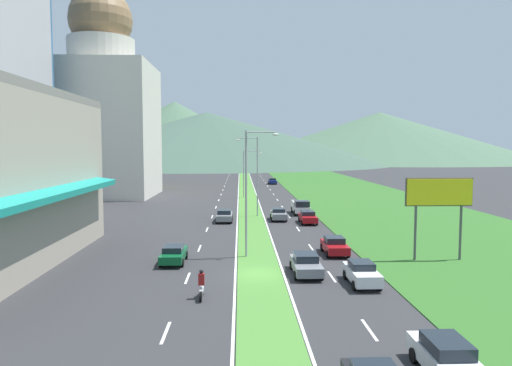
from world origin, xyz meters
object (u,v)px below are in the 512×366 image
Objects in this scene: street_lamp_near at (249,186)px; car_7 at (308,217)px; billboard_roadside at (439,197)px; motorcycle_rider at (202,286)px; street_lamp_far at (246,170)px; car_4 at (278,214)px; car_5 at (224,215)px; car_3 at (174,254)px; car_2 at (448,359)px; car_8 at (272,181)px; car_0 at (306,264)px; car_1 at (362,273)px; street_lamp_mid at (255,172)px; pickup_truck_0 at (301,207)px; car_9 at (335,245)px.

street_lamp_near is 19.36m from car_7.
motorcycle_rider is (-18.34, -8.81, -4.46)m from billboard_roadside.
street_lamp_far is at bearing -166.08° from car_7.
car_5 is (-6.77, -0.86, 0.00)m from car_4.
billboard_roadside is 1.56× the size of car_3.
car_8 is at bearing -179.89° from car_2.
car_1 reaches higher than car_0.
street_lamp_mid is 5.25× the size of motorcycle_rider.
car_7 is 0.82× the size of pickup_truck_0.
car_7 reaches higher than car_3.
car_2 reaches higher than car_9.
car_4 is (-11.16, 21.37, -4.45)m from billboard_roadside.
billboard_roadside is 10.99m from car_1.
car_8 is 1.03× the size of car_9.
pickup_truck_0 is (-7.69, 26.42, -4.22)m from billboard_roadside.
street_lamp_far reaches higher than car_1.
pickup_truck_0 is (3.47, 5.05, 0.22)m from car_4.
motorcycle_rider is at bearing -6.78° from car_8.
car_4 is at bearing -49.73° from street_lamp_mid.
street_lamp_near is 8.49m from car_0.
billboard_roadside is 27.84m from pickup_truck_0.
car_4 is (4.05, 19.63, -5.22)m from street_lamp_near.
car_1 is at bearing -179.57° from car_2.
billboard_roadside is at bearing -6.51° from street_lamp_near.
car_3 is at bearing -27.19° from pickup_truck_0.
car_7 is (6.16, -5.85, -5.21)m from street_lamp_mid.
street_lamp_mid reaches higher than car_3.
car_1 is 28.63m from car_5.
street_lamp_far is at bearing -173.84° from car_2.
street_lamp_near is 2.45× the size of car_8.
car_0 is at bearing -85.86° from street_lamp_far.
car_8 is (6.04, 54.04, -5.20)m from street_lamp_mid.
car_2 is (7.47, -20.80, -5.19)m from street_lamp_near.
motorcycle_rider reaches higher than car_5.
car_5 is 0.87× the size of pickup_truck_0.
street_lamp_near reaches higher than car_4.
car_8 reaches higher than car_4.
car_0 is at bearing -109.90° from car_3.
street_lamp_near is 2.52× the size of car_9.
car_8 is (-0.18, 97.79, -0.03)m from car_2.
street_lamp_near reaches higher than car_7.
car_5 is 59.07m from car_8.
street_lamp_near is 12.18m from motorcycle_rider.
street_lamp_near is 12.07m from car_1.
car_2 is 23.36m from car_3.
motorcycle_rider is at bearing -106.47° from street_lamp_near.
street_lamp_far is 4.28× the size of motorcycle_rider.
car_4 is at bearing -81.80° from street_lamp_far.
car_7 is 2.20× the size of motorcycle_rider.
car_3 is at bearing 18.43° from motorcycle_rider.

